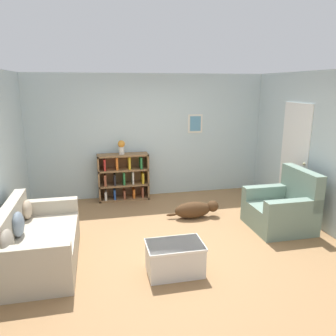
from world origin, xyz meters
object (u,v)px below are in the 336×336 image
Objects in this scene: dog at (195,209)px; vase at (121,146)px; couch at (36,243)px; coffee_table at (175,257)px; bookshelf at (123,177)px; recliner_chair at (283,208)px.

dog is 3.38× the size of vase.
couch reaches higher than coffee_table.
couch is 2.37× the size of coffee_table.
vase reaches higher than bookshelf.
bookshelf is at bearing 97.43° from coffee_table.
recliner_chair reaches higher than bookshelf.
bookshelf is (1.37, 2.38, 0.18)m from couch.
vase is at bearing 60.08° from couch.
vase reaches higher than dog.
couch reaches higher than dog.
vase is (-2.52, 2.02, 0.80)m from recliner_chair.
bookshelf is 1.80m from dog.
dog is at bearing -47.13° from vase.
coffee_table is at bearing -82.57° from bookshelf.
recliner_chair is 1.39× the size of coffee_table.
vase is (-0.02, -0.02, 0.66)m from bookshelf.
coffee_table is 3.15m from vase.
coffee_table is (1.77, -0.63, -0.08)m from couch.
recliner_chair is 3.49× the size of vase.
couch is at bearing -119.92° from vase.
bookshelf is 1.05× the size of recliner_chair.
vase reaches higher than coffee_table.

